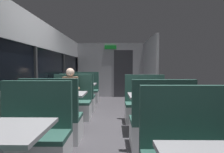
{
  "coord_description": "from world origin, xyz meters",
  "views": [
    {
      "loc": [
        0.16,
        -3.69,
        1.29
      ],
      "look_at": [
        0.1,
        1.34,
        1.02
      ],
      "focal_mm": 29.48,
      "sensor_mm": 36.0,
      "label": 1
    }
  ],
  "objects_px": {
    "bench_mid_window_facing_entry": "(72,106)",
    "bench_near_window_facing_entry": "(32,142)",
    "bench_mid_window_facing_end": "(53,123)",
    "seated_passenger": "(71,98)",
    "dining_table_mid_window": "(64,98)",
    "bench_rear_aisle_facing_entry": "(145,108)",
    "bench_far_window_facing_entry": "(85,93)",
    "bench_far_window_facing_end": "(78,100)",
    "dining_table_far_window": "(82,87)",
    "bench_rear_aisle_facing_end": "(160,127)",
    "dining_table_rear_aisle": "(152,100)"
  },
  "relations": [
    {
      "from": "dining_table_far_window",
      "to": "dining_table_mid_window",
      "type": "bearing_deg",
      "value": -90.0
    },
    {
      "from": "bench_rear_aisle_facing_end",
      "to": "dining_table_mid_window",
      "type": "bearing_deg",
      "value": 153.32
    },
    {
      "from": "dining_table_rear_aisle",
      "to": "bench_rear_aisle_facing_entry",
      "type": "relative_size",
      "value": 0.82
    },
    {
      "from": "dining_table_mid_window",
      "to": "bench_mid_window_facing_entry",
      "type": "bearing_deg",
      "value": 90.0
    },
    {
      "from": "dining_table_mid_window",
      "to": "dining_table_rear_aisle",
      "type": "relative_size",
      "value": 1.0
    },
    {
      "from": "bench_rear_aisle_facing_end",
      "to": "bench_far_window_facing_entry",
      "type": "bearing_deg",
      "value": 115.3
    },
    {
      "from": "dining_table_rear_aisle",
      "to": "seated_passenger",
      "type": "xyz_separation_m",
      "value": [
        -1.79,
        0.83,
        -0.1
      ]
    },
    {
      "from": "dining_table_mid_window",
      "to": "bench_far_window_facing_end",
      "type": "height_order",
      "value": "bench_far_window_facing_end"
    },
    {
      "from": "dining_table_rear_aisle",
      "to": "bench_mid_window_facing_end",
      "type": "bearing_deg",
      "value": -164.41
    },
    {
      "from": "seated_passenger",
      "to": "bench_mid_window_facing_end",
      "type": "bearing_deg",
      "value": -90.0
    },
    {
      "from": "dining_table_mid_window",
      "to": "bench_far_window_facing_end",
      "type": "bearing_deg",
      "value": 90.0
    },
    {
      "from": "bench_near_window_facing_entry",
      "to": "dining_table_rear_aisle",
      "type": "distance_m",
      "value": 2.23
    },
    {
      "from": "dining_table_mid_window",
      "to": "bench_mid_window_facing_entry",
      "type": "relative_size",
      "value": 0.82
    },
    {
      "from": "seated_passenger",
      "to": "bench_far_window_facing_end",
      "type": "bearing_deg",
      "value": 90.0
    },
    {
      "from": "dining_table_mid_window",
      "to": "bench_rear_aisle_facing_end",
      "type": "xyz_separation_m",
      "value": [
        1.79,
        -0.9,
        -0.31
      ]
    },
    {
      "from": "bench_rear_aisle_facing_end",
      "to": "bench_near_window_facing_entry",
      "type": "bearing_deg",
      "value": -161.78
    },
    {
      "from": "bench_mid_window_facing_entry",
      "to": "seated_passenger",
      "type": "relative_size",
      "value": 0.87
    },
    {
      "from": "bench_mid_window_facing_end",
      "to": "bench_mid_window_facing_entry",
      "type": "bearing_deg",
      "value": 90.0
    },
    {
      "from": "bench_near_window_facing_entry",
      "to": "bench_mid_window_facing_entry",
      "type": "height_order",
      "value": "same"
    },
    {
      "from": "dining_table_far_window",
      "to": "bench_rear_aisle_facing_end",
      "type": "distance_m",
      "value": 3.58
    },
    {
      "from": "bench_far_window_facing_end",
      "to": "dining_table_rear_aisle",
      "type": "bearing_deg",
      "value": -43.33
    },
    {
      "from": "bench_near_window_facing_entry",
      "to": "dining_table_far_window",
      "type": "bearing_deg",
      "value": 90.0
    },
    {
      "from": "dining_table_rear_aisle",
      "to": "bench_rear_aisle_facing_entry",
      "type": "distance_m",
      "value": 0.77
    },
    {
      "from": "bench_mid_window_facing_end",
      "to": "bench_far_window_facing_end",
      "type": "bearing_deg",
      "value": 90.0
    },
    {
      "from": "bench_far_window_facing_entry",
      "to": "bench_rear_aisle_facing_entry",
      "type": "xyz_separation_m",
      "value": [
        1.79,
        -2.39,
        0.0
      ]
    },
    {
      "from": "dining_table_mid_window",
      "to": "seated_passenger",
      "type": "height_order",
      "value": "seated_passenger"
    },
    {
      "from": "bench_mid_window_facing_end",
      "to": "seated_passenger",
      "type": "relative_size",
      "value": 0.87
    },
    {
      "from": "bench_near_window_facing_entry",
      "to": "bench_rear_aisle_facing_entry",
      "type": "bearing_deg",
      "value": 48.0
    },
    {
      "from": "bench_near_window_facing_entry",
      "to": "bench_mid_window_facing_end",
      "type": "height_order",
      "value": "same"
    },
    {
      "from": "bench_near_window_facing_entry",
      "to": "bench_mid_window_facing_entry",
      "type": "xyz_separation_m",
      "value": [
        0.0,
        2.19,
        0.0
      ]
    },
    {
      "from": "dining_table_mid_window",
      "to": "bench_mid_window_facing_end",
      "type": "relative_size",
      "value": 0.82
    },
    {
      "from": "bench_far_window_facing_end",
      "to": "seated_passenger",
      "type": "bearing_deg",
      "value": -90.0
    },
    {
      "from": "dining_table_far_window",
      "to": "seated_passenger",
      "type": "relative_size",
      "value": 0.71
    },
    {
      "from": "bench_far_window_facing_end",
      "to": "dining_table_rear_aisle",
      "type": "height_order",
      "value": "bench_far_window_facing_end"
    },
    {
      "from": "bench_mid_window_facing_entry",
      "to": "bench_far_window_facing_entry",
      "type": "height_order",
      "value": "same"
    },
    {
      "from": "bench_mid_window_facing_end",
      "to": "bench_mid_window_facing_entry",
      "type": "distance_m",
      "value": 1.4
    },
    {
      "from": "bench_far_window_facing_entry",
      "to": "bench_rear_aisle_facing_entry",
      "type": "height_order",
      "value": "same"
    },
    {
      "from": "bench_rear_aisle_facing_entry",
      "to": "seated_passenger",
      "type": "distance_m",
      "value": 1.81
    },
    {
      "from": "dining_table_mid_window",
      "to": "dining_table_far_window",
      "type": "bearing_deg",
      "value": 90.0
    },
    {
      "from": "bench_mid_window_facing_end",
      "to": "seated_passenger",
      "type": "xyz_separation_m",
      "value": [
        0.0,
        1.33,
        0.21
      ]
    },
    {
      "from": "dining_table_mid_window",
      "to": "bench_far_window_facing_entry",
      "type": "height_order",
      "value": "bench_far_window_facing_entry"
    },
    {
      "from": "bench_mid_window_facing_entry",
      "to": "bench_near_window_facing_entry",
      "type": "bearing_deg",
      "value": -90.0
    },
    {
      "from": "bench_far_window_facing_end",
      "to": "bench_rear_aisle_facing_end",
      "type": "xyz_separation_m",
      "value": [
        1.79,
        -2.39,
        0.0
      ]
    },
    {
      "from": "dining_table_mid_window",
      "to": "bench_rear_aisle_facing_entry",
      "type": "xyz_separation_m",
      "value": [
        1.79,
        0.5,
        -0.31
      ]
    },
    {
      "from": "dining_table_mid_window",
      "to": "dining_table_far_window",
      "type": "xyz_separation_m",
      "value": [
        0.0,
        2.19,
        0.0
      ]
    },
    {
      "from": "bench_mid_window_facing_end",
      "to": "bench_far_window_facing_entry",
      "type": "bearing_deg",
      "value": 90.0
    },
    {
      "from": "bench_far_window_facing_entry",
      "to": "bench_far_window_facing_end",
      "type": "bearing_deg",
      "value": -90.0
    },
    {
      "from": "bench_far_window_facing_end",
      "to": "dining_table_rear_aisle",
      "type": "relative_size",
      "value": 1.22
    },
    {
      "from": "bench_mid_window_facing_end",
      "to": "seated_passenger",
      "type": "bearing_deg",
      "value": 90.0
    },
    {
      "from": "dining_table_mid_window",
      "to": "dining_table_far_window",
      "type": "relative_size",
      "value": 1.0
    }
  ]
}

